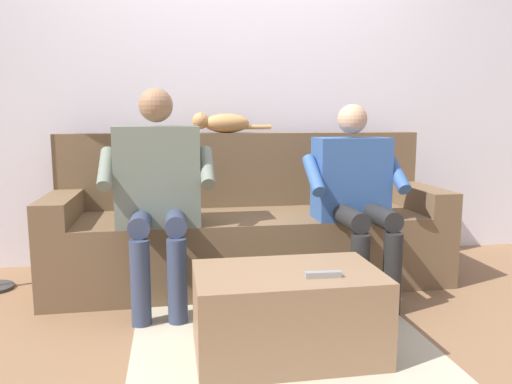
# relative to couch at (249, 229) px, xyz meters

# --- Properties ---
(ground_plane) EXTENTS (8.00, 8.00, 0.00)m
(ground_plane) POSITION_rel_couch_xyz_m (0.00, 0.74, -0.32)
(ground_plane) COLOR #846042
(back_wall) EXTENTS (4.97, 0.06, 2.49)m
(back_wall) POSITION_rel_couch_xyz_m (0.00, -0.51, 0.93)
(back_wall) COLOR silver
(back_wall) RESTS_ON ground
(couch) EXTENTS (2.43, 0.77, 0.93)m
(couch) POSITION_rel_couch_xyz_m (0.00, 0.00, 0.00)
(couch) COLOR brown
(couch) RESTS_ON ground
(coffee_table) EXTENTS (0.80, 0.49, 0.38)m
(coffee_table) POSITION_rel_couch_xyz_m (0.00, 1.08, -0.13)
(coffee_table) COLOR #8C6B4C
(coffee_table) RESTS_ON ground
(person_left_seated) EXTENTS (0.57, 0.58, 1.11)m
(person_left_seated) POSITION_rel_couch_xyz_m (-0.56, 0.40, 0.31)
(person_left_seated) COLOR #335693
(person_left_seated) RESTS_ON ground
(person_right_seated) EXTENTS (0.61, 0.54, 1.19)m
(person_right_seated) POSITION_rel_couch_xyz_m (0.56, 0.36, 0.36)
(person_right_seated) COLOR slate
(person_right_seated) RESTS_ON ground
(cat_on_backrest) EXTENTS (0.53, 0.14, 0.14)m
(cat_on_backrest) POSITION_rel_couch_xyz_m (0.14, -0.24, 0.68)
(cat_on_backrest) COLOR #B7844C
(cat_on_backrest) RESTS_ON couch
(remote_gray) EXTENTS (0.15, 0.04, 0.02)m
(remote_gray) POSITION_rel_couch_xyz_m (-0.12, 1.19, 0.07)
(remote_gray) COLOR gray
(remote_gray) RESTS_ON coffee_table
(floor_rug) EXTENTS (1.36, 1.55, 0.01)m
(floor_rug) POSITION_rel_couch_xyz_m (0.00, 0.96, -0.31)
(floor_rug) COLOR #B7AD93
(floor_rug) RESTS_ON ground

